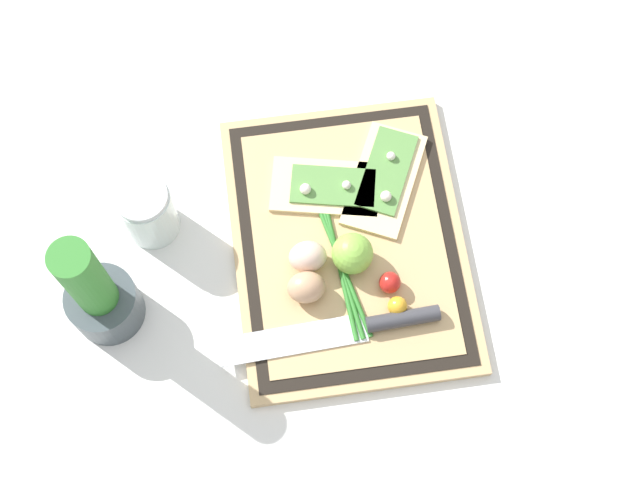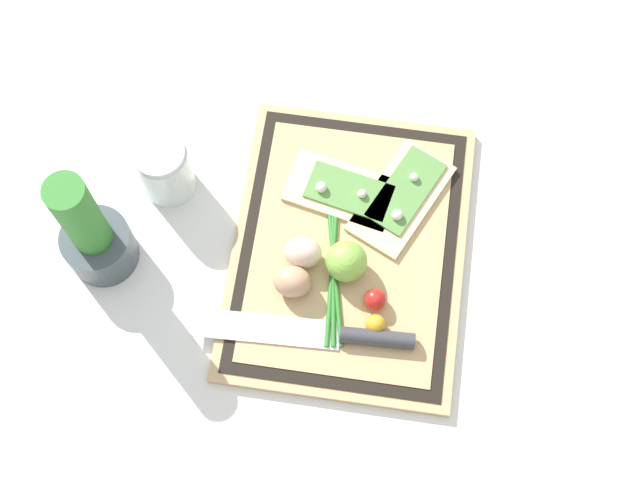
{
  "view_description": "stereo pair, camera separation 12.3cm",
  "coord_description": "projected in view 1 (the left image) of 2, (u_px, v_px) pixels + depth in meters",
  "views": [
    {
      "loc": [
        -0.43,
        0.1,
        1.18
      ],
      "look_at": [
        0.0,
        0.04,
        0.03
      ],
      "focal_mm": 50.0,
      "sensor_mm": 36.0,
      "label": 1
    },
    {
      "loc": [
        -0.43,
        -0.02,
        1.18
      ],
      "look_at": [
        0.0,
        0.04,
        0.03
      ],
      "focal_mm": 50.0,
      "sensor_mm": 36.0,
      "label": 2
    }
  ],
  "objects": [
    {
      "name": "knife",
      "position": [
        367.0,
        326.0,
        1.19
      ],
      "size": [
        0.05,
        0.3,
        0.02
      ],
      "color": "silver",
      "rests_on": "cutting_board"
    },
    {
      "name": "cutting_board",
      "position": [
        348.0,
        243.0,
        1.25
      ],
      "size": [
        0.42,
        0.32,
        0.02
      ],
      "color": "tan",
      "rests_on": "ground_plane"
    },
    {
      "name": "pizza_slice_far",
      "position": [
        326.0,
        187.0,
        1.27
      ],
      "size": [
        0.11,
        0.17,
        0.02
      ],
      "color": "beige",
      "rests_on": "cutting_board"
    },
    {
      "name": "egg_brown",
      "position": [
        306.0,
        287.0,
        1.2
      ],
      "size": [
        0.04,
        0.05,
        0.04
      ],
      "primitive_type": "ellipsoid",
      "color": "tan",
      "rests_on": "cutting_board"
    },
    {
      "name": "herb_pot",
      "position": [
        98.0,
        295.0,
        1.15
      ],
      "size": [
        0.1,
        0.1,
        0.23
      ],
      "color": "#3D474C",
      "rests_on": "ground_plane"
    },
    {
      "name": "cherry_tomato_yellow",
      "position": [
        397.0,
        306.0,
        1.2
      ],
      "size": [
        0.03,
        0.03,
        0.03
      ],
      "primitive_type": "sphere",
      "color": "gold",
      "rests_on": "cutting_board"
    },
    {
      "name": "cherry_tomato_red",
      "position": [
        390.0,
        283.0,
        1.21
      ],
      "size": [
        0.03,
        0.03,
        0.03
      ],
      "primitive_type": "sphere",
      "color": "red",
      "rests_on": "cutting_board"
    },
    {
      "name": "ground_plane",
      "position": [
        348.0,
        245.0,
        1.26
      ],
      "size": [
        6.0,
        6.0,
        0.0
      ],
      "primitive_type": "plane",
      "color": "silver"
    },
    {
      "name": "egg_pink",
      "position": [
        308.0,
        257.0,
        1.21
      ],
      "size": [
        0.04,
        0.05,
        0.04
      ],
      "primitive_type": "ellipsoid",
      "color": "beige",
      "rests_on": "cutting_board"
    },
    {
      "name": "sauce_jar",
      "position": [
        148.0,
        213.0,
        1.23
      ],
      "size": [
        0.08,
        0.08,
        0.11
      ],
      "color": "silver",
      "rests_on": "ground_plane"
    },
    {
      "name": "lime",
      "position": [
        349.0,
        254.0,
        1.21
      ],
      "size": [
        0.06,
        0.06,
        0.06
      ],
      "primitive_type": "sphere",
      "color": "#7FB742",
      "rests_on": "cutting_board"
    },
    {
      "name": "pizza_slice_near",
      "position": [
        385.0,
        178.0,
        1.27
      ],
      "size": [
        0.19,
        0.15,
        0.02
      ],
      "color": "beige",
      "rests_on": "cutting_board"
    },
    {
      "name": "scallion_bunch",
      "position": [
        336.0,
        250.0,
        1.24
      ],
      "size": [
        0.27,
        0.06,
        0.01
      ],
      "color": "#2D7528",
      "rests_on": "cutting_board"
    }
  ]
}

